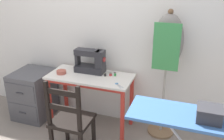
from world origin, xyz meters
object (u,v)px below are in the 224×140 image
at_px(wooden_chair, 71,121).
at_px(storage_box, 209,114).
at_px(ironing_board, 207,123).
at_px(thread_spool_far_edge, 115,74).
at_px(thread_spool_near_machine, 105,75).
at_px(fabric_bowl, 61,72).
at_px(thread_spool_mid_table, 111,74).
at_px(scissors, 118,85).
at_px(dress_form, 167,48).
at_px(sewing_machine, 91,62).
at_px(filing_cabinet, 34,94).

height_order(wooden_chair, storage_box, storage_box).
bearing_deg(ironing_board, thread_spool_far_edge, 139.44).
bearing_deg(thread_spool_near_machine, ironing_board, -36.20).
xyz_separation_m(fabric_bowl, storage_box, (1.67, -0.75, 0.19)).
distance_m(thread_spool_near_machine, thread_spool_mid_table, 0.07).
distance_m(scissors, thread_spool_mid_table, 0.27).
xyz_separation_m(thread_spool_near_machine, dress_form, (0.69, 0.11, 0.37)).
bearing_deg(dress_form, storage_box, -65.35).
xyz_separation_m(fabric_bowl, wooden_chair, (0.38, -0.51, -0.31)).
bearing_deg(thread_spool_mid_table, wooden_chair, -108.46).
height_order(thread_spool_near_machine, wooden_chair, wooden_chair).
relative_size(scissors, thread_spool_far_edge, 2.81).
xyz_separation_m(thread_spool_mid_table, dress_form, (0.64, 0.08, 0.37)).
bearing_deg(dress_form, sewing_machine, -177.28).
height_order(sewing_machine, dress_form, dress_form).
bearing_deg(sewing_machine, storage_box, -34.58).
xyz_separation_m(scissors, thread_spool_far_edge, (-0.11, 0.23, 0.02)).
bearing_deg(thread_spool_near_machine, scissors, -39.40).
relative_size(thread_spool_near_machine, thread_spool_far_edge, 0.89).
distance_m(filing_cabinet, dress_form, 1.89).
xyz_separation_m(wooden_chair, dress_form, (0.85, 0.72, 0.67)).
bearing_deg(fabric_bowl, scissors, -6.23).
bearing_deg(storage_box, scissors, 143.65).
distance_m(wooden_chair, dress_form, 1.30).
bearing_deg(thread_spool_far_edge, filing_cabinet, -174.74).
bearing_deg(thread_spool_mid_table, thread_spool_far_edge, 13.88).
bearing_deg(thread_spool_near_machine, storage_box, -36.97).
distance_m(sewing_machine, thread_spool_far_edge, 0.33).
bearing_deg(fabric_bowl, storage_box, -24.29).
bearing_deg(fabric_bowl, ironing_board, -23.57).
bearing_deg(filing_cabinet, scissors, -5.75).
distance_m(scissors, thread_spool_near_machine, 0.29).
bearing_deg(thread_spool_mid_table, sewing_machine, 172.42).
distance_m(fabric_bowl, wooden_chair, 0.70).
relative_size(fabric_bowl, wooden_chair, 0.13).
height_order(scissors, thread_spool_near_machine, thread_spool_near_machine).
relative_size(fabric_bowl, thread_spool_far_edge, 2.65).
relative_size(scissors, dress_form, 0.08).
bearing_deg(storage_box, thread_spool_far_edge, 138.70).
relative_size(thread_spool_mid_table, filing_cabinet, 0.06).
bearing_deg(thread_spool_far_edge, scissors, -63.71).
bearing_deg(scissors, filing_cabinet, 174.25).
bearing_deg(thread_spool_far_edge, wooden_chair, -112.16).
xyz_separation_m(thread_spool_mid_table, filing_cabinet, (-1.08, -0.09, -0.40)).
xyz_separation_m(sewing_machine, thread_spool_far_edge, (0.31, -0.02, -0.11)).
height_order(thread_spool_far_edge, ironing_board, ironing_board).
bearing_deg(wooden_chair, thread_spool_mid_table, 71.54).
relative_size(fabric_bowl, thread_spool_mid_table, 2.80).
relative_size(thread_spool_far_edge, ironing_board, 0.04).
bearing_deg(wooden_chair, filing_cabinet, 147.50).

